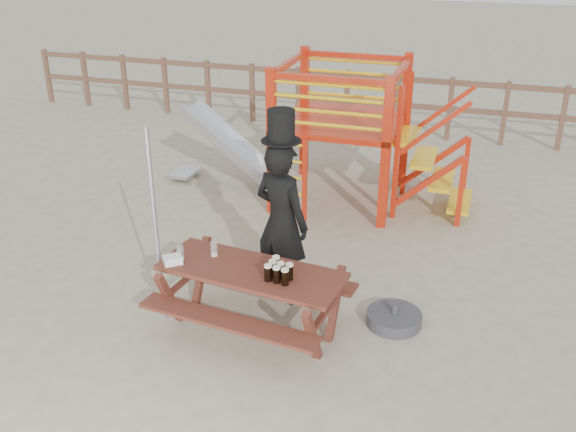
# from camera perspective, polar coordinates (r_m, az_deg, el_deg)

# --- Properties ---
(ground) EXTENTS (60.00, 60.00, 0.00)m
(ground) POSITION_cam_1_polar(r_m,az_deg,el_deg) (6.89, -4.40, -9.52)
(ground) COLOR #B5A98D
(ground) RESTS_ON ground
(back_fence) EXTENTS (15.09, 0.09, 1.20)m
(back_fence) POSITION_cam_1_polar(r_m,az_deg,el_deg) (12.82, 7.46, 10.55)
(back_fence) COLOR brown
(back_fence) RESTS_ON ground
(playground_fort) EXTENTS (4.71, 1.84, 2.10)m
(playground_fort) POSITION_cam_1_polar(r_m,az_deg,el_deg) (9.48, 4.28, 7.62)
(playground_fort) COLOR red
(playground_fort) RESTS_ON ground
(picnic_table) EXTENTS (1.99, 1.48, 0.72)m
(picnic_table) POSITION_cam_1_polar(r_m,az_deg,el_deg) (6.55, -3.24, -6.76)
(picnic_table) COLOR brown
(picnic_table) RESTS_ON ground
(man_with_hat) EXTENTS (0.78, 0.65, 2.17)m
(man_with_hat) POSITION_cam_1_polar(r_m,az_deg,el_deg) (6.87, -0.58, -0.20)
(man_with_hat) COLOR black
(man_with_hat) RESTS_ON ground
(metal_pole) EXTENTS (0.05, 0.05, 2.13)m
(metal_pole) POSITION_cam_1_polar(r_m,az_deg,el_deg) (6.57, -11.68, -1.12)
(metal_pole) COLOR #B2B2B7
(metal_pole) RESTS_ON ground
(parasol_base) EXTENTS (0.58, 0.58, 0.25)m
(parasol_base) POSITION_cam_1_polar(r_m,az_deg,el_deg) (6.92, 9.40, -8.97)
(parasol_base) COLOR #3B3A40
(parasol_base) RESTS_ON ground
(paper_bag) EXTENTS (0.23, 0.22, 0.08)m
(paper_bag) POSITION_cam_1_polar(r_m,az_deg,el_deg) (6.59, -10.21, -3.85)
(paper_bag) COLOR white
(paper_bag) RESTS_ON picnic_table
(stout_pints) EXTENTS (0.26, 0.28, 0.17)m
(stout_pints) POSITION_cam_1_polar(r_m,az_deg,el_deg) (6.20, -0.87, -4.92)
(stout_pints) COLOR black
(stout_pints) RESTS_ON picnic_table
(empty_glasses) EXTENTS (0.37, 0.26, 0.15)m
(empty_glasses) POSITION_cam_1_polar(r_m,az_deg,el_deg) (6.64, -8.07, -3.16)
(empty_glasses) COLOR silver
(empty_glasses) RESTS_ON picnic_table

